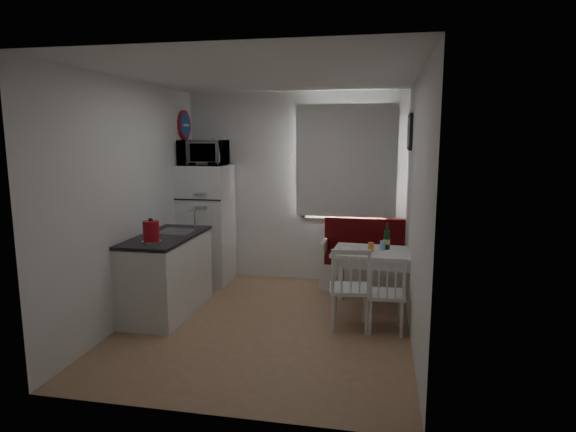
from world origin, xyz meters
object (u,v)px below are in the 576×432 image
chair_left (349,280)px  wine_bottle (387,236)px  kitchen_counter (167,273)px  dining_table (375,257)px  bench (369,265)px  fridge (207,224)px  kettle (151,231)px  chair_right (386,286)px  microwave (203,153)px

chair_left → wine_bottle: size_ratio=1.57×
kitchen_counter → dining_table: size_ratio=1.33×
bench → fridge: 2.28m
dining_table → kettle: bearing=-154.1°
chair_right → microwave: bearing=148.9°
dining_table → fridge: (-2.31, 0.76, 0.17)m
dining_table → wine_bottle: 0.28m
chair_right → wine_bottle: 0.84m
chair_right → wine_bottle: size_ratio=1.45×
chair_left → chair_right: size_ratio=1.09×
dining_table → fridge: size_ratio=0.62×
dining_table → chair_left: 0.71m
wine_bottle → chair_right: bearing=-90.0°
kitchen_counter → wine_bottle: size_ratio=4.36×
chair_left → chair_right: 0.38m
microwave → fridge: bearing=90.0°
kitchen_counter → wine_bottle: 2.55m
bench → chair_left: bearing=-96.1°
chair_right → kettle: bearing=-175.3°
kitchen_counter → wine_bottle: bearing=13.4°
bench → chair_right: size_ratio=2.91×
dining_table → kettle: 2.49m
microwave → bench: bearing=4.1°
kitchen_counter → chair_left: kitchen_counter is taller
chair_left → kettle: 2.10m
fridge → wine_bottle: 2.52m
dining_table → wine_bottle: bearing=42.7°
chair_right → fridge: bearing=148.0°
fridge → wine_bottle: bearing=-15.3°
bench → chair_right: (0.21, -1.53, 0.20)m
chair_left → fridge: 2.51m
kettle → microwave: bearing=91.1°
chair_left → dining_table: bearing=62.9°
kitchen_counter → fridge: (0.02, 1.24, 0.35)m
bench → chair_left: bench is taller
kettle → fridge: bearing=91.0°
kettle → chair_left: bearing=7.4°
chair_left → fridge: size_ratio=0.30×
kitchen_counter → microwave: microwave is taller
bench → kettle: 2.93m
bench → dining_table: bearing=-84.4°
kettle → kitchen_counter: bearing=96.4°
chair_left → microwave: (-2.06, 1.37, 1.23)m
fridge → chair_right: bearing=-30.2°
bench → chair_right: bearing=-82.2°
dining_table → microwave: (-2.31, 0.71, 1.15)m
dining_table → kitchen_counter: bearing=-164.5°
kitchen_counter → chair_left: 2.09m
microwave → chair_left: bearing=-33.8°
wine_bottle → kitchen_counter: bearing=-166.6°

